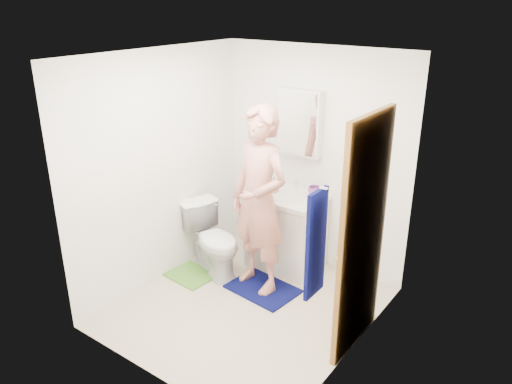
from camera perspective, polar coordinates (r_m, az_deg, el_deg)
floor at (r=5.03m, az=-0.98°, el=-13.05°), size 2.20×2.40×0.02m
ceiling at (r=4.16m, az=-1.20°, el=15.51°), size 2.20×2.40×0.02m
wall_back at (r=5.41m, az=6.68°, el=3.71°), size 2.20×0.02×2.40m
wall_front at (r=3.65m, az=-12.65°, el=-5.88°), size 2.20×0.02×2.40m
wall_left at (r=5.16m, az=-10.97°, el=2.55°), size 0.02×2.40×2.40m
wall_right at (r=3.94m, az=11.94°, el=-3.69°), size 0.02×2.40×2.40m
vanity_cabinet at (r=5.55m, az=3.46°, el=-4.64°), size 0.75×0.55×0.80m
countertop at (r=5.37m, az=3.56°, el=-0.58°), size 0.79×0.59×0.05m
sink_basin at (r=5.37m, az=3.56°, el=-0.43°), size 0.40×0.40×0.03m
faucet at (r=5.48m, az=4.60°, el=0.82°), size 0.03×0.03×0.12m
medicine_cabinet at (r=5.32m, az=5.08°, el=7.93°), size 0.50×0.12×0.70m
mirror_panel at (r=5.26m, az=4.72°, el=7.80°), size 0.46×0.01×0.66m
door at (r=4.16m, az=12.07°, el=-4.99°), size 0.05×0.80×2.05m
door_knob at (r=3.95m, az=9.49°, el=-7.55°), size 0.07×0.07×0.07m
towel at (r=3.49m, az=6.85°, el=-5.93°), size 0.03×0.24×0.80m
towel_hook at (r=3.30m, az=7.77°, el=0.36°), size 0.06×0.02×0.02m
toilet at (r=5.44m, az=-4.87°, el=-5.45°), size 0.85×0.65×0.76m
bath_mat at (r=5.27m, az=0.79°, el=-11.00°), size 0.74×0.56×0.02m
green_rug at (r=5.55m, az=-7.41°, el=-9.39°), size 0.51×0.44×0.02m
soap_dispenser at (r=5.39m, az=2.08°, el=0.86°), size 0.10×0.10×0.18m
toothbrush_cup at (r=5.34m, az=6.68°, el=0.06°), size 0.17×0.17×0.11m
man at (r=4.88m, az=0.37°, el=-1.03°), size 0.77×0.59×1.90m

